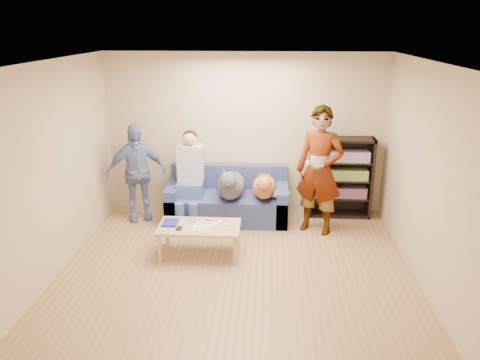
# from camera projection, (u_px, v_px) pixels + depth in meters

# --- Properties ---
(ground) EXTENTS (5.00, 5.00, 0.00)m
(ground) POSITION_uv_depth(u_px,v_px,m) (234.00, 286.00, 5.62)
(ground) COLOR olive
(ground) RESTS_ON ground
(ceiling) EXTENTS (5.00, 5.00, 0.00)m
(ceiling) POSITION_uv_depth(u_px,v_px,m) (233.00, 65.00, 4.80)
(ceiling) COLOR white
(ceiling) RESTS_ON ground
(wall_back) EXTENTS (4.50, 0.00, 4.50)m
(wall_back) POSITION_uv_depth(u_px,v_px,m) (245.00, 134.00, 7.58)
(wall_back) COLOR tan
(wall_back) RESTS_ON ground
(wall_front) EXTENTS (4.50, 0.00, 4.50)m
(wall_front) POSITION_uv_depth(u_px,v_px,m) (202.00, 318.00, 2.85)
(wall_front) COLOR tan
(wall_front) RESTS_ON ground
(wall_left) EXTENTS (0.00, 5.00, 5.00)m
(wall_left) POSITION_uv_depth(u_px,v_px,m) (37.00, 180.00, 5.34)
(wall_left) COLOR tan
(wall_left) RESTS_ON ground
(wall_right) EXTENTS (0.00, 5.00, 5.00)m
(wall_right) POSITION_uv_depth(u_px,v_px,m) (440.00, 189.00, 5.08)
(wall_right) COLOR tan
(wall_right) RESTS_ON ground
(blanket) EXTENTS (0.38, 0.32, 0.13)m
(blanket) POSITION_uv_depth(u_px,v_px,m) (278.00, 193.00, 7.29)
(blanket) COLOR #ABABAF
(blanket) RESTS_ON sofa
(person_standing_right) EXTENTS (0.82, 0.70, 1.91)m
(person_standing_right) POSITION_uv_depth(u_px,v_px,m) (319.00, 171.00, 6.84)
(person_standing_right) COLOR gray
(person_standing_right) RESTS_ON ground
(person_standing_left) EXTENTS (0.99, 0.70, 1.56)m
(person_standing_left) POSITION_uv_depth(u_px,v_px,m) (136.00, 173.00, 7.34)
(person_standing_left) COLOR #6C7AAD
(person_standing_left) RESTS_ON ground
(held_controller) EXTENTS (0.05, 0.13, 0.03)m
(held_controller) POSITION_uv_depth(u_px,v_px,m) (307.00, 163.00, 6.61)
(held_controller) COLOR white
(held_controller) RESTS_ON person_standing_right
(notebook_blue) EXTENTS (0.20, 0.26, 0.03)m
(notebook_blue) POSITION_uv_depth(u_px,v_px,m) (171.00, 223.00, 6.36)
(notebook_blue) COLOR navy
(notebook_blue) RESTS_ON coffee_table
(papers) EXTENTS (0.26, 0.20, 0.02)m
(papers) POSITION_uv_depth(u_px,v_px,m) (202.00, 228.00, 6.19)
(papers) COLOR white
(papers) RESTS_ON coffee_table
(magazine) EXTENTS (0.22, 0.17, 0.01)m
(magazine) POSITION_uv_depth(u_px,v_px,m) (204.00, 227.00, 6.20)
(magazine) COLOR beige
(magazine) RESTS_ON coffee_table
(camera_silver) EXTENTS (0.11, 0.06, 0.05)m
(camera_silver) POSITION_uv_depth(u_px,v_px,m) (192.00, 220.00, 6.40)
(camera_silver) COLOR silver
(camera_silver) RESTS_ON coffee_table
(controller_a) EXTENTS (0.04, 0.13, 0.03)m
(controller_a) POSITION_uv_depth(u_px,v_px,m) (221.00, 222.00, 6.36)
(controller_a) COLOR white
(controller_a) RESTS_ON coffee_table
(controller_b) EXTENTS (0.09, 0.06, 0.03)m
(controller_b) POSITION_uv_depth(u_px,v_px,m) (226.00, 225.00, 6.28)
(controller_b) COLOR white
(controller_b) RESTS_ON coffee_table
(headphone_cup_a) EXTENTS (0.07, 0.07, 0.02)m
(headphone_cup_a) POSITION_uv_depth(u_px,v_px,m) (214.00, 226.00, 6.26)
(headphone_cup_a) COLOR silver
(headphone_cup_a) RESTS_ON coffee_table
(headphone_cup_b) EXTENTS (0.07, 0.07, 0.02)m
(headphone_cup_b) POSITION_uv_depth(u_px,v_px,m) (214.00, 224.00, 6.33)
(headphone_cup_b) COLOR silver
(headphone_cup_b) RESTS_ON coffee_table
(pen_orange) EXTENTS (0.13, 0.06, 0.01)m
(pen_orange) POSITION_uv_depth(u_px,v_px,m) (196.00, 230.00, 6.14)
(pen_orange) COLOR #C5861B
(pen_orange) RESTS_ON coffee_table
(pen_black) EXTENTS (0.13, 0.08, 0.01)m
(pen_black) POSITION_uv_depth(u_px,v_px,m) (210.00, 220.00, 6.45)
(pen_black) COLOR black
(pen_black) RESTS_ON coffee_table
(wallet) EXTENTS (0.07, 0.12, 0.02)m
(wallet) POSITION_uv_depth(u_px,v_px,m) (179.00, 228.00, 6.19)
(wallet) COLOR black
(wallet) RESTS_ON coffee_table
(sofa) EXTENTS (1.90, 0.85, 0.82)m
(sofa) POSITION_uv_depth(u_px,v_px,m) (228.00, 201.00, 7.53)
(sofa) COLOR #515B93
(sofa) RESTS_ON ground
(person_seated) EXTENTS (0.40, 0.73, 1.47)m
(person_seated) POSITION_uv_depth(u_px,v_px,m) (190.00, 174.00, 7.29)
(person_seated) COLOR #416490
(person_seated) RESTS_ON sofa
(dog_gray) EXTENTS (0.43, 1.26, 0.62)m
(dog_gray) POSITION_uv_depth(u_px,v_px,m) (231.00, 185.00, 7.20)
(dog_gray) COLOR #484A52
(dog_gray) RESTS_ON sofa
(dog_tan) EXTENTS (0.37, 1.14, 0.53)m
(dog_tan) POSITION_uv_depth(u_px,v_px,m) (264.00, 187.00, 7.22)
(dog_tan) COLOR #C38E3B
(dog_tan) RESTS_ON sofa
(coffee_table) EXTENTS (1.10, 0.60, 0.42)m
(coffee_table) POSITION_uv_depth(u_px,v_px,m) (199.00, 229.00, 6.30)
(coffee_table) COLOR tan
(coffee_table) RESTS_ON ground
(bookshelf) EXTENTS (1.00, 0.34, 1.30)m
(bookshelf) POSITION_uv_depth(u_px,v_px,m) (340.00, 176.00, 7.52)
(bookshelf) COLOR black
(bookshelf) RESTS_ON ground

